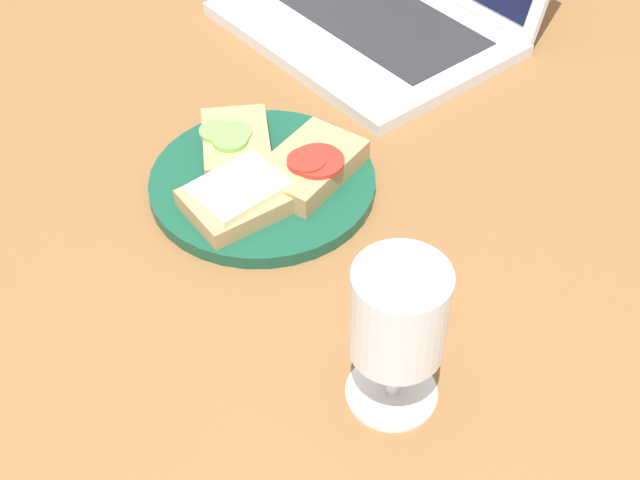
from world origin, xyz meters
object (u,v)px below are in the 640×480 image
object	(u,v)px
plate	(263,183)
sandwich_with_tomato	(310,165)
wine_glass	(398,321)
sandwich_with_cucumber	(236,144)
sandwich_with_cheese	(239,197)

from	to	relation	value
plate	sandwich_with_tomato	world-z (taller)	sandwich_with_tomato
sandwich_with_tomato	wine_glass	bearing A→B (deg)	-24.65
plate	wine_glass	distance (cm)	28.64
plate	sandwich_with_tomato	distance (cm)	5.14
sandwich_with_tomato	wine_glass	xyz separation A→B (cm)	(23.74, -10.89, 6.33)
sandwich_with_tomato	sandwich_with_cucumber	world-z (taller)	sandwich_with_tomato
plate	sandwich_with_cucumber	xyz separation A→B (cm)	(-4.74, 0.25, 1.94)
sandwich_with_cheese	sandwich_with_cucumber	xyz separation A→B (cm)	(-6.81, 4.49, -0.07)
plate	wine_glass	bearing A→B (deg)	-14.85
sandwich_with_cheese	plate	bearing A→B (deg)	116.05
plate	wine_glass	size ratio (longest dim) A/B	1.62
plate	sandwich_with_cucumber	size ratio (longest dim) A/B	1.87
plate	wine_glass	world-z (taller)	wine_glass
sandwich_with_cheese	wine_glass	bearing A→B (deg)	-6.52
sandwich_with_cheese	sandwich_with_cucumber	distance (cm)	8.16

